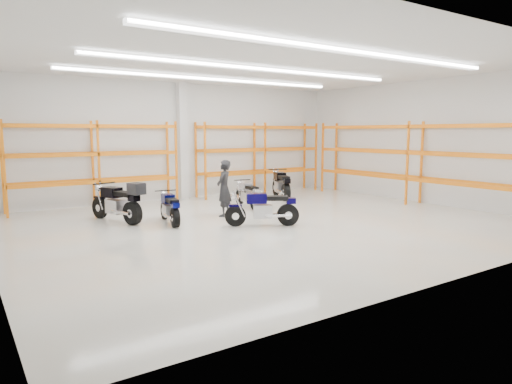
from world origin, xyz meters
TOP-DOWN VIEW (x-y plane):
  - ground at (0.00, 0.00)m, footprint 14.00×14.00m
  - room_shell at (0.00, 0.03)m, footprint 14.02×12.02m
  - motorcycle_main at (-0.31, -0.27)m, footprint 1.87×1.16m
  - motorcycle_back_a at (-3.54, 2.52)m, footprint 1.08×2.30m
  - motorcycle_back_b at (-2.41, 1.50)m, footprint 0.68×1.86m
  - motorcycle_back_c at (0.98, 2.62)m, footprint 0.67×1.90m
  - motorcycle_back_d at (3.24, 3.72)m, footprint 1.11×2.18m
  - standing_man at (-0.53, 1.66)m, footprint 0.76×0.72m
  - structural_column at (0.00, 5.82)m, footprint 0.32×0.32m
  - pallet_racking_back_left at (-3.40, 5.48)m, footprint 5.67×0.87m
  - pallet_racking_back_right at (3.40, 5.48)m, footprint 5.67×0.87m
  - pallet_racking_side at (6.48, 0.00)m, footprint 0.87×9.07m

SIDE VIEW (x-z plane):
  - ground at x=0.00m, z-range 0.00..0.00m
  - motorcycle_back_b at x=-2.41m, z-range -0.03..0.89m
  - motorcycle_back_c at x=0.98m, z-range -0.03..0.91m
  - motorcycle_main at x=-0.31m, z-range -0.03..0.99m
  - motorcycle_back_d at x=3.24m, z-range -0.04..1.09m
  - motorcycle_back_a at x=-3.54m, z-range -0.03..1.18m
  - standing_man at x=-0.53m, z-range 0.00..1.76m
  - pallet_racking_back_left at x=-3.40m, z-range 0.29..3.29m
  - pallet_racking_back_right at x=3.40m, z-range 0.29..3.29m
  - pallet_racking_side at x=6.48m, z-range 0.31..3.31m
  - structural_column at x=0.00m, z-range 0.00..4.50m
  - room_shell at x=0.00m, z-range 1.03..5.54m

